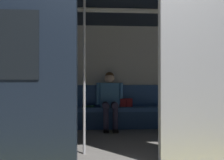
% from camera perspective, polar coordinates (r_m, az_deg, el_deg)
% --- Properties ---
extents(train_car, '(6.40, 2.77, 2.32)m').
position_cam_1_polar(train_car, '(4.02, -0.95, 7.71)').
color(train_car, silver).
rests_on(train_car, ground_plane).
extents(bench_seat, '(2.71, 0.44, 0.44)m').
position_cam_1_polar(bench_seat, '(5.06, -0.84, -7.52)').
color(bench_seat, '#38609E').
rests_on(bench_seat, ground_plane).
extents(person_seated, '(0.55, 0.67, 1.17)m').
position_cam_1_polar(person_seated, '(4.98, -0.54, -3.87)').
color(person_seated, '#4C8CC6').
rests_on(person_seated, ground_plane).
extents(handbag, '(0.26, 0.15, 0.17)m').
position_cam_1_polar(handbag, '(5.10, 3.30, -5.34)').
color(handbag, maroon).
rests_on(handbag, bench_seat).
extents(book, '(0.21, 0.25, 0.03)m').
position_cam_1_polar(book, '(5.08, -5.13, -6.16)').
color(book, '#33723F').
rests_on(book, bench_seat).
extents(grab_pole_door, '(0.04, 0.04, 2.18)m').
position_cam_1_polar(grab_pole_door, '(3.24, -6.56, 1.85)').
color(grab_pole_door, silver).
rests_on(grab_pole_door, ground_plane).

